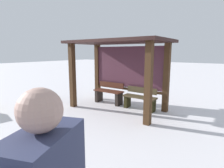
{
  "coord_description": "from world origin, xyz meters",
  "views": [
    {
      "loc": [
        3.34,
        -4.99,
        1.91
      ],
      "look_at": [
        0.07,
        -0.4,
        0.92
      ],
      "focal_mm": 29.41,
      "sensor_mm": 36.0,
      "label": 1
    }
  ],
  "objects": [
    {
      "name": "ground_plane",
      "position": [
        0.0,
        0.0,
        0.0
      ],
      "size": [
        60.0,
        60.0,
        0.0
      ],
      "primitive_type": "plane",
      "color": "silver"
    },
    {
      "name": "bus_shelter",
      "position": [
        0.0,
        0.19,
        1.72
      ],
      "size": [
        3.31,
        1.82,
        2.28
      ],
      "color": "#412917",
      "rests_on": "ground"
    },
    {
      "name": "bench_left_inside",
      "position": [
        -0.64,
        0.4,
        0.36
      ],
      "size": [
        1.14,
        0.41,
        0.77
      ],
      "color": "#50281B",
      "rests_on": "ground"
    },
    {
      "name": "bench_center_inside",
      "position": [
        0.64,
        0.4,
        0.35
      ],
      "size": [
        1.14,
        0.34,
        0.73
      ],
      "color": "#473C25",
      "rests_on": "ground"
    }
  ]
}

